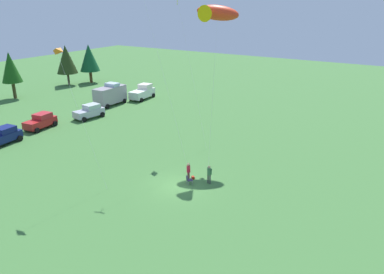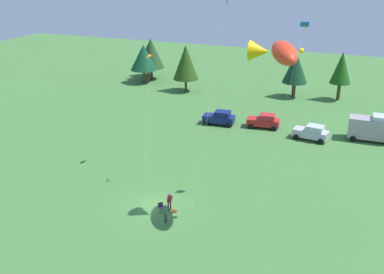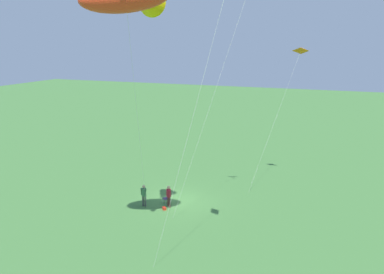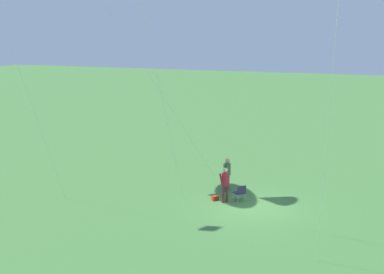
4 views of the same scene
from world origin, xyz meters
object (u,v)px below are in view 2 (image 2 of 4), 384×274
Objects in this scene: car_red_sedan at (264,121)px; kite_diamond_rainbow at (226,11)px; backpack_on_grass at (175,211)px; kite_delta_orange at (148,57)px; car_silver_compact at (312,132)px; van_motorhome_grey at (372,128)px; kite_large_fish at (278,52)px; person_spectator at (169,200)px; folding_chair at (161,206)px; car_navy_hatch at (220,118)px; person_kite_flyer at (165,212)px; kite_diamond_blue at (301,38)px.

kite_diamond_rainbow is at bearing -96.75° from car_red_sedan.
backpack_on_grass is 0.02× the size of kite_diamond_rainbow.
car_silver_compact is at bearing 41.80° from kite_delta_orange.
van_motorhome_grey is 26.95m from kite_large_fish.
car_silver_compact is at bearing 106.07° from person_spectator.
person_spectator is 14.94m from kite_delta_orange.
car_navy_hatch reaches higher than folding_chair.
person_kite_flyer is 1.95m from backpack_on_grass.
car_red_sedan reaches higher than person_kite_flyer.
kite_diamond_blue is at bearing 75.53° from person_spectator.
kite_large_fish reaches higher than van_motorhome_grey.
folding_chair is 17.93m from kite_diamond_rainbow.
kite_diamond_rainbow is (2.57, 6.72, 15.60)m from person_spectator.
kite_large_fish is at bearing -39.43° from kite_diamond_rainbow.
kite_diamond_rainbow is at bearing 85.33° from person_kite_flyer.
kite_delta_orange is (-6.61, 10.33, 10.69)m from person_kite_flyer.
car_silver_compact is at bearing -9.70° from car_navy_hatch.
folding_chair is 24.48m from car_silver_compact.
car_navy_hatch is 5.94m from car_red_sedan.
person_spectator is 17.18m from kite_diamond_rainbow.
person_kite_flyer is 0.40× the size of car_navy_hatch.
kite_diamond_blue reaches higher than backpack_on_grass.
kite_large_fish is at bearing -84.41° from car_silver_compact.
car_silver_compact is at bearing 68.98° from backpack_on_grass.
person_kite_flyer is at bearing -153.44° from kite_large_fish.
car_silver_compact is at bearing 90.27° from kite_diamond_blue.
van_motorhome_grey is 0.30× the size of kite_diamond_rainbow.
car_silver_compact is at bearing 104.44° from folding_chair.
person_kite_flyer reaches higher than folding_chair.
kite_delta_orange reaches higher than person_spectator.
van_motorhome_grey is (15.33, 24.70, 1.53)m from backpack_on_grass.
kite_diamond_blue is at bearing -57.60° from car_navy_hatch.
kite_large_fish is 7.74m from kite_diamond_rainbow.
kite_diamond_rainbow is 1.49× the size of kite_delta_orange.
kite_diamond_rainbow is (5.82, -16.30, 15.67)m from car_navy_hatch.
van_motorhome_grey reaches higher than folding_chair.
folding_chair is 24.67m from car_red_sedan.
van_motorhome_grey is (19.13, 1.54, 0.69)m from car_navy_hatch.
folding_chair is 18.78m from kite_diamond_blue.
kite_large_fish is 1.27× the size of kite_delta_orange.
kite_large_fish reaches higher than car_navy_hatch.
folding_chair is 0.19× the size of car_navy_hatch.
kite_diamond_rainbow is at bearing -127.40° from van_motorhome_grey.
car_navy_hatch and car_silver_compact have the same top height.
folding_chair is 0.93m from person_spectator.
person_spectator is 23.25m from car_navy_hatch.
car_red_sedan is 13.31m from van_motorhome_grey.
kite_diamond_blue is (9.15, 6.92, 13.71)m from person_spectator.
car_red_sedan reaches higher than backpack_on_grass.
kite_delta_orange reaches higher than person_kite_flyer.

